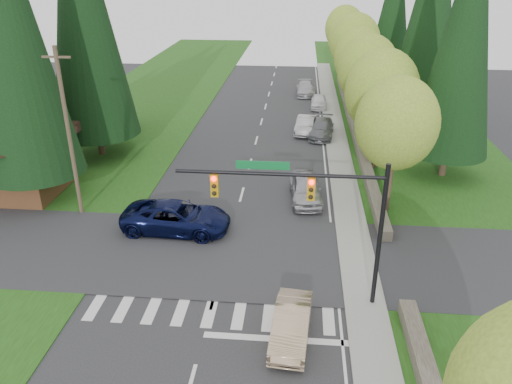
# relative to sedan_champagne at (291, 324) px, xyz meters

# --- Properties ---
(ground) EXTENTS (120.00, 120.00, 0.00)m
(ground) POSITION_rel_sedan_champagne_xyz_m (-3.60, -1.95, -0.68)
(ground) COLOR #28282B
(ground) RESTS_ON ground
(grass_east) EXTENTS (14.00, 110.00, 0.06)m
(grass_east) POSITION_rel_sedan_champagne_xyz_m (9.40, 18.05, -0.65)
(grass_east) COLOR #224512
(grass_east) RESTS_ON ground
(grass_west) EXTENTS (14.00, 110.00, 0.06)m
(grass_west) POSITION_rel_sedan_champagne_xyz_m (-16.60, 18.05, -0.65)
(grass_west) COLOR #224512
(grass_west) RESTS_ON ground
(cross_street) EXTENTS (120.00, 8.00, 0.10)m
(cross_street) POSITION_rel_sedan_champagne_xyz_m (-3.60, 6.05, -0.68)
(cross_street) COLOR #28282B
(cross_street) RESTS_ON ground
(sidewalk_east) EXTENTS (1.80, 80.00, 0.13)m
(sidewalk_east) POSITION_rel_sedan_champagne_xyz_m (3.30, 20.05, -0.62)
(sidewalk_east) COLOR gray
(sidewalk_east) RESTS_ON ground
(curb_east) EXTENTS (0.20, 80.00, 0.13)m
(curb_east) POSITION_rel_sedan_champagne_xyz_m (2.45, 20.05, -0.62)
(curb_east) COLOR gray
(curb_east) RESTS_ON ground
(stone_wall_north) EXTENTS (0.70, 40.00, 0.70)m
(stone_wall_north) POSITION_rel_sedan_champagne_xyz_m (5.00, 28.05, -0.33)
(stone_wall_north) COLOR #4C4438
(stone_wall_north) RESTS_ON ground
(traffic_signal) EXTENTS (8.70, 0.37, 6.80)m
(traffic_signal) POSITION_rel_sedan_champagne_xyz_m (0.76, 2.55, 4.30)
(traffic_signal) COLOR black
(traffic_signal) RESTS_ON ground
(brown_building) EXTENTS (8.40, 8.40, 5.40)m
(brown_building) POSITION_rel_sedan_champagne_xyz_m (-18.60, 13.05, 2.46)
(brown_building) COLOR #4C2D19
(brown_building) RESTS_ON ground
(utility_pole) EXTENTS (1.60, 0.24, 10.00)m
(utility_pole) POSITION_rel_sedan_champagne_xyz_m (-13.10, 10.05, 4.46)
(utility_pole) COLOR #473828
(utility_pole) RESTS_ON ground
(decid_tree_0) EXTENTS (4.80, 4.80, 8.37)m
(decid_tree_0) POSITION_rel_sedan_champagne_xyz_m (5.60, 12.05, 4.92)
(decid_tree_0) COLOR #38281C
(decid_tree_0) RESTS_ON ground
(decid_tree_1) EXTENTS (5.20, 5.20, 8.80)m
(decid_tree_1) POSITION_rel_sedan_champagne_xyz_m (5.70, 19.05, 5.12)
(decid_tree_1) COLOR #38281C
(decid_tree_1) RESTS_ON ground
(decid_tree_2) EXTENTS (5.00, 5.00, 8.82)m
(decid_tree_2) POSITION_rel_sedan_champagne_xyz_m (5.50, 26.05, 5.25)
(decid_tree_2) COLOR #38281C
(decid_tree_2) RESTS_ON ground
(decid_tree_3) EXTENTS (5.00, 5.00, 8.55)m
(decid_tree_3) POSITION_rel_sedan_champagne_xyz_m (5.60, 33.05, 4.98)
(decid_tree_3) COLOR #38281C
(decid_tree_3) RESTS_ON ground
(decid_tree_4) EXTENTS (5.40, 5.40, 9.18)m
(decid_tree_4) POSITION_rel_sedan_champagne_xyz_m (5.70, 40.05, 5.38)
(decid_tree_4) COLOR #38281C
(decid_tree_4) RESTS_ON ground
(decid_tree_5) EXTENTS (4.80, 4.80, 8.30)m
(decid_tree_5) POSITION_rel_sedan_champagne_xyz_m (5.50, 47.05, 4.85)
(decid_tree_5) COLOR #38281C
(decid_tree_5) RESTS_ON ground
(decid_tree_6) EXTENTS (5.20, 5.20, 8.86)m
(decid_tree_6) POSITION_rel_sedan_champagne_xyz_m (5.60, 54.05, 5.18)
(decid_tree_6) COLOR #38281C
(decid_tree_6) RESTS_ON ground
(conifer_w_a) EXTENTS (6.12, 6.12, 19.80)m
(conifer_w_a) POSITION_rel_sedan_champagne_xyz_m (-16.60, 12.05, 10.11)
(conifer_w_a) COLOR #38281C
(conifer_w_a) RESTS_ON ground
(conifer_w_b) EXTENTS (5.44, 5.44, 17.80)m
(conifer_w_b) POSITION_rel_sedan_champagne_xyz_m (-19.60, 16.05, 9.11)
(conifer_w_b) COLOR #38281C
(conifer_w_b) RESTS_ON ground
(conifer_w_c) EXTENTS (6.46, 6.46, 20.80)m
(conifer_w_c) POSITION_rel_sedan_champagne_xyz_m (-15.60, 20.05, 10.61)
(conifer_w_c) COLOR #38281C
(conifer_w_c) RESTS_ON ground
(conifer_w_e) EXTENTS (5.78, 5.78, 18.80)m
(conifer_w_e) POSITION_rel_sedan_champagne_xyz_m (-17.60, 26.05, 9.61)
(conifer_w_e) COLOR #38281C
(conifer_w_e) RESTS_ON ground
(conifer_e_a) EXTENTS (5.44, 5.44, 17.80)m
(conifer_e_a) POSITION_rel_sedan_champagne_xyz_m (10.40, 18.05, 9.11)
(conifer_e_a) COLOR #38281C
(conifer_e_a) RESTS_ON ground
(conifer_e_b) EXTENTS (6.12, 6.12, 19.80)m
(conifer_e_b) POSITION_rel_sedan_champagne_xyz_m (11.40, 32.05, 10.11)
(conifer_e_b) COLOR #38281C
(conifer_e_b) RESTS_ON ground
(conifer_e_c) EXTENTS (5.10, 5.10, 16.80)m
(conifer_e_c) POSITION_rel_sedan_champagne_xyz_m (10.40, 46.05, 8.61)
(conifer_e_c) COLOR #38281C
(conifer_e_c) RESTS_ON ground
(sedan_champagne) EXTENTS (1.77, 4.24, 1.36)m
(sedan_champagne) POSITION_rel_sedan_champagne_xyz_m (0.00, 0.00, 0.00)
(sedan_champagne) COLOR tan
(sedan_champagne) RESTS_ON ground
(suv_navy) EXTENTS (6.26, 3.12, 1.70)m
(suv_navy) POSITION_rel_sedan_champagne_xyz_m (-6.73, 8.40, 0.17)
(suv_navy) COLOR #0A0F35
(suv_navy) RESTS_ON ground
(parked_car_a) EXTENTS (2.31, 4.93, 1.63)m
(parked_car_a) POSITION_rel_sedan_champagne_xyz_m (0.60, 13.10, 0.13)
(parked_car_a) COLOR #AAA9AE
(parked_car_a) RESTS_ON ground
(parked_car_b) EXTENTS (2.48, 5.11, 1.43)m
(parked_car_b) POSITION_rel_sedan_champagne_xyz_m (2.00, 26.15, 0.03)
(parked_car_b) COLOR slate
(parked_car_b) RESTS_ON ground
(parked_car_c) EXTENTS (2.09, 4.55, 1.45)m
(parked_car_c) POSITION_rel_sedan_champagne_xyz_m (0.60, 27.05, 0.04)
(parked_car_c) COLOR #ADACB1
(parked_car_c) RESTS_ON ground
(parked_car_d) EXTENTS (1.74, 4.03, 1.35)m
(parked_car_d) POSITION_rel_sedan_champagne_xyz_m (2.00, 35.55, -0.00)
(parked_car_d) COLOR silver
(parked_car_d) RESTS_ON ground
(parked_car_e) EXTENTS (2.16, 4.98, 1.43)m
(parked_car_e) POSITION_rel_sedan_champagne_xyz_m (0.60, 41.05, 0.03)
(parked_car_e) COLOR #AFAEB3
(parked_car_e) RESTS_ON ground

